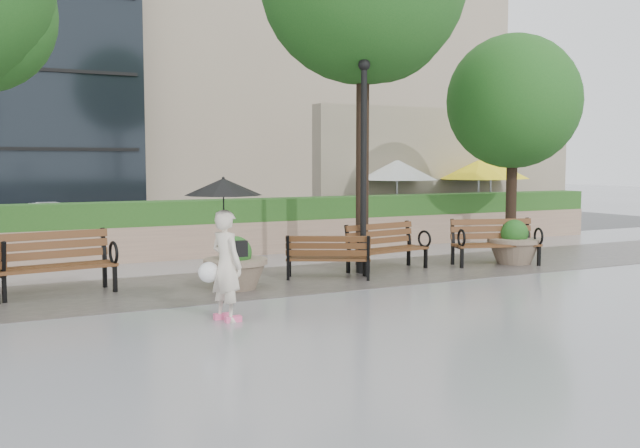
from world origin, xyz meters
name	(u,v)px	position (x,y,z in m)	size (l,w,h in m)	color
ground	(349,310)	(0.00, 0.00, 0.00)	(100.00, 100.00, 0.00)	gray
cobble_strip	(271,281)	(0.00, 3.00, 0.01)	(28.00, 3.20, 0.01)	#383330
hedge_wall	(205,229)	(0.00, 7.00, 0.66)	(24.00, 0.80, 1.35)	tan
cafe_wall	(450,169)	(9.50, 10.00, 2.00)	(10.00, 0.60, 4.00)	tan
cafe_hedge	(480,221)	(9.00, 7.80, 0.45)	(8.00, 0.50, 0.90)	#194818
asphalt_street	(162,240)	(0.00, 11.00, 0.00)	(40.00, 7.00, 0.00)	black
bldg_stone	(297,3)	(10.00, 23.00, 10.00)	(18.00, 10.00, 20.00)	tan
bench_1	(54,277)	(-3.84, 3.31, 0.32)	(2.07, 1.04, 1.07)	#593219
bench_2	(328,266)	(1.07, 2.71, 0.26)	(1.70, 1.33, 0.86)	#593219
bench_3	(388,257)	(2.65, 3.07, 0.29)	(1.91, 1.05, 0.97)	#593219
bench_4	(495,252)	(5.15, 2.65, 0.30)	(1.99, 1.23, 1.00)	#593219
planter_left	(236,269)	(-0.91, 2.48, 0.37)	(1.13, 1.13, 0.95)	#7F6B56
planter_right	(514,247)	(5.70, 2.67, 0.38)	(1.17, 1.17, 0.98)	#7F6B56
lamppost	(364,180)	(2.04, 3.04, 1.90)	(0.28, 0.28, 4.29)	black
tree_2	(516,106)	(7.95, 5.19, 3.73)	(3.56, 3.49, 5.57)	black
patio_umb_white	(397,170)	(6.91, 9.23, 1.99)	(2.50, 2.50, 2.30)	black
patio_umb_yellow_a	(479,170)	(9.71, 8.76, 1.99)	(2.50, 2.50, 2.30)	black
patio_umb_yellow_b	(491,170)	(10.45, 9.05, 1.99)	(2.50, 2.50, 2.30)	black
car_right	(65,226)	(-2.81, 9.81, 0.61)	(1.29, 3.69, 1.22)	white
pedestrian	(225,235)	(-1.90, 0.22, 1.23)	(1.10, 1.10, 2.02)	beige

